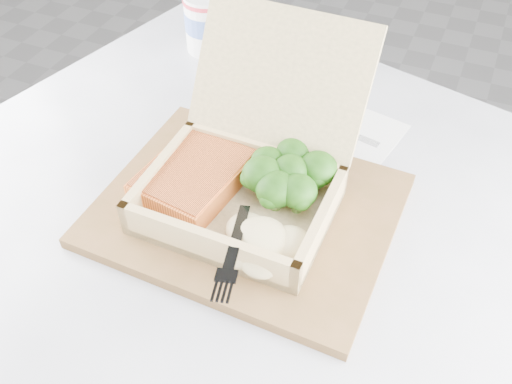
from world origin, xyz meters
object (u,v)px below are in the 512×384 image
at_px(cafe_table, 231,297).
at_px(paper_cup, 208,20).
at_px(serving_tray, 247,210).
at_px(takeout_container, 252,161).

bearing_deg(cafe_table, paper_cup, 119.43).
distance_m(cafe_table, serving_tray, 0.19).
distance_m(cafe_table, takeout_container, 0.25).
bearing_deg(paper_cup, cafe_table, -60.57).
relative_size(serving_tray, takeout_container, 1.33).
relative_size(cafe_table, serving_tray, 2.86).
distance_m(takeout_container, paper_cup, 0.34).
bearing_deg(cafe_table, takeout_container, 50.83).
bearing_deg(serving_tray, cafe_table, -178.91).
relative_size(takeout_container, paper_cup, 2.71).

